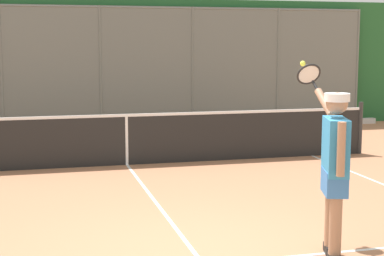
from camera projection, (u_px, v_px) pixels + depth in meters
ground_plane at (194, 252)px, 6.63m from camera, size 60.00×60.00×0.00m
fence_backdrop at (98, 65)px, 16.07m from camera, size 17.46×1.37×3.42m
tennis_net at (127, 139)px, 11.36m from camera, size 9.77×0.09×1.07m
tennis_player at (334, 161)px, 6.35m from camera, size 0.43×1.45×2.05m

